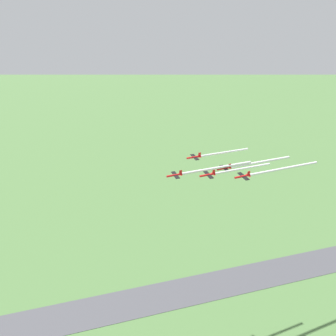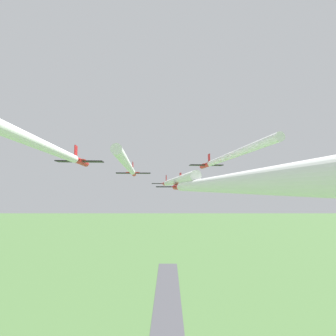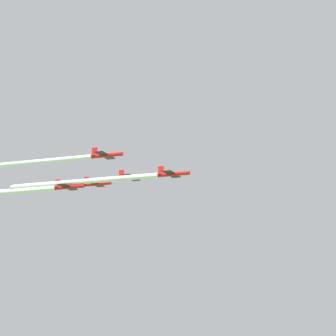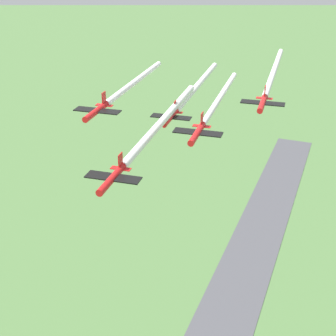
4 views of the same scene
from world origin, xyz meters
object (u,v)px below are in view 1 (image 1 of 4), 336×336
object	(u,v)px
jet_3	(243,176)
jet_1	(208,175)
jet_2	(194,157)
jet_0	(175,175)
jet_4	(224,168)

from	to	relation	value
jet_3	jet_1	bearing A→B (deg)	59.53
jet_2	jet_3	size ratio (longest dim) A/B	1.00
jet_0	jet_3	size ratio (longest dim) A/B	1.00
jet_3	jet_4	xyz separation A→B (m)	(-16.81, -2.30, -4.34)
jet_1	jet_4	xyz separation A→B (m)	(-10.36, 13.14, -3.23)
jet_0	jet_3	distance (m)	33.61
jet_1	jet_2	distance (m)	17.08
jet_2	jet_1	bearing A→B (deg)	180.00
jet_3	jet_4	world-z (taller)	jet_3
jet_2	jet_4	size ratio (longest dim) A/B	1.00
jet_0	jet_3	bearing A→B (deg)	-120.47
jet_1	jet_4	distance (m)	17.04
jet_0	jet_4	distance (m)	28.87
jet_4	jet_3	bearing A→B (deg)	180.00
jet_2	jet_3	xyz separation A→B (m)	(23.27, 17.73, -0.87)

